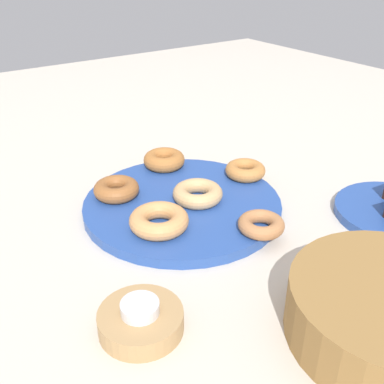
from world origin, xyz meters
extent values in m
plane|color=beige|center=(0.00, 0.00, 0.00)|extent=(2.40, 2.40, 0.00)
cylinder|color=#284C9E|center=(0.00, 0.00, 0.01)|extent=(0.35, 0.35, 0.02)
torus|color=tan|center=(-0.02, 0.02, 0.03)|extent=(0.12, 0.12, 0.03)
torus|color=#B27547|center=(-0.05, 0.15, 0.03)|extent=(0.10, 0.10, 0.02)
torus|color=tan|center=(0.08, 0.05, 0.03)|extent=(0.13, 0.13, 0.03)
torus|color=#995B2D|center=(0.09, -0.08, 0.03)|extent=(0.10, 0.10, 0.03)
torus|color=#AD6B33|center=(-0.05, -0.14, 0.03)|extent=(0.12, 0.12, 0.03)
torus|color=#BC7A3D|center=(-0.15, -0.01, 0.03)|extent=(0.08, 0.08, 0.03)
cylinder|color=tan|center=(0.20, 0.21, 0.01)|extent=(0.11, 0.11, 0.03)
cylinder|color=silver|center=(0.20, 0.21, 0.04)|extent=(0.05, 0.05, 0.01)
camera|label=1|loc=(0.39, 0.59, 0.42)|focal=42.61mm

